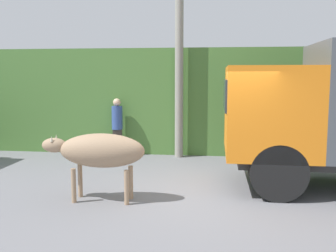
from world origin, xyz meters
The scene contains 6 objects.
ground_plane centered at (0.00, 0.00, 0.00)m, with size 60.00×60.00×0.00m, color slate.
hillside_embankment centered at (0.00, 6.60, 1.63)m, with size 32.00×5.22×3.26m.
building_backdrop centered at (-6.23, 5.52, 1.52)m, with size 6.25×2.70×3.00m.
brown_cow centered at (-2.12, -0.61, 0.98)m, with size 2.03×0.66×1.32m.
pedestrian_on_hill centered at (-2.89, 3.73, 0.97)m, with size 0.38×0.38×1.75m.
utility_pole centered at (-1.01, 3.75, 3.43)m, with size 0.90×0.25×6.65m.
Camera 1 is at (0.11, -7.82, 2.41)m, focal length 42.00 mm.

